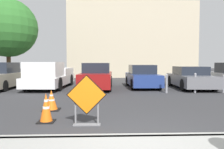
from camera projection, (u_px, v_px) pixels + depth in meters
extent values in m
plane|color=#333335|center=(114.00, 87.00, 14.32)|extent=(96.00, 96.00, 0.00)
cube|color=#999993|center=(139.00, 138.00, 4.34)|extent=(22.58, 0.20, 0.14)
cube|color=black|center=(87.00, 95.00, 5.42)|extent=(1.00, 0.02, 1.00)
cube|color=orange|center=(87.00, 95.00, 5.40)|extent=(0.94, 0.02, 0.94)
cube|color=slate|center=(87.00, 125.00, 5.50)|extent=(0.69, 0.20, 0.02)
cube|color=slate|center=(76.00, 110.00, 5.47)|extent=(0.04, 0.04, 0.78)
cube|color=slate|center=(98.00, 110.00, 5.50)|extent=(0.04, 0.04, 0.78)
cube|color=black|center=(46.00, 121.00, 5.78)|extent=(0.43, 0.43, 0.03)
cone|color=orange|center=(46.00, 107.00, 5.76)|extent=(0.32, 0.32, 0.75)
cylinder|color=white|center=(46.00, 101.00, 5.75)|extent=(0.10, 0.10, 0.07)
cylinder|color=white|center=(46.00, 108.00, 5.76)|extent=(0.18, 0.18, 0.07)
cube|color=black|center=(52.00, 110.00, 7.25)|extent=(0.53, 0.53, 0.03)
cone|color=orange|center=(51.00, 100.00, 7.23)|extent=(0.40, 0.40, 0.64)
cylinder|color=white|center=(51.00, 95.00, 7.22)|extent=(0.12, 0.12, 0.06)
cylinder|color=white|center=(51.00, 100.00, 7.23)|extent=(0.22, 0.22, 0.06)
cube|color=#A39984|center=(0.00, 80.00, 13.11)|extent=(1.80, 4.16, 0.78)
cube|color=#1E232D|center=(1.00, 68.00, 13.17)|extent=(1.57, 1.92, 0.64)
cylinder|color=black|center=(4.00, 86.00, 11.86)|extent=(0.21, 0.63, 0.63)
cylinder|color=black|center=(22.00, 82.00, 14.43)|extent=(0.21, 0.63, 0.63)
cube|color=silver|center=(51.00, 80.00, 13.69)|extent=(2.27, 5.31, 0.55)
cube|color=silver|center=(45.00, 70.00, 12.48)|extent=(1.93, 2.18, 0.85)
cube|color=silver|center=(60.00, 71.00, 15.90)|extent=(1.88, 0.21, 0.45)
cube|color=silver|center=(69.00, 71.00, 14.69)|extent=(0.24, 2.50, 0.45)
cube|color=silver|center=(41.00, 71.00, 14.72)|extent=(0.24, 2.50, 0.45)
cylinder|color=black|center=(59.00, 84.00, 12.12)|extent=(0.28, 0.78, 0.77)
cylinder|color=black|center=(26.00, 84.00, 12.15)|extent=(0.28, 0.78, 0.77)
cylinder|color=black|center=(70.00, 80.00, 15.24)|extent=(0.28, 0.78, 0.77)
cylinder|color=black|center=(45.00, 80.00, 15.27)|extent=(0.28, 0.78, 0.77)
cube|color=maroon|center=(97.00, 79.00, 13.18)|extent=(1.98, 4.36, 0.78)
cube|color=#1E232D|center=(97.00, 68.00, 13.25)|extent=(1.65, 2.04, 0.59)
cylinder|color=black|center=(110.00, 85.00, 11.86)|extent=(0.23, 0.69, 0.68)
cylinder|color=black|center=(80.00, 85.00, 11.88)|extent=(0.23, 0.69, 0.68)
cylinder|color=black|center=(110.00, 81.00, 14.50)|extent=(0.23, 0.69, 0.68)
cylinder|color=black|center=(86.00, 81.00, 14.52)|extent=(0.23, 0.69, 0.68)
cube|color=navy|center=(142.00, 79.00, 13.96)|extent=(1.74, 4.12, 0.70)
cube|color=#1E232D|center=(142.00, 69.00, 14.03)|extent=(1.52, 1.90, 0.57)
cylinder|color=black|center=(160.00, 84.00, 12.73)|extent=(0.20, 0.64, 0.64)
cylinder|color=black|center=(133.00, 84.00, 12.66)|extent=(0.20, 0.64, 0.64)
cylinder|color=black|center=(150.00, 81.00, 15.28)|extent=(0.20, 0.64, 0.64)
cylinder|color=black|center=(128.00, 81.00, 15.21)|extent=(0.20, 0.64, 0.64)
cube|color=slate|center=(190.00, 80.00, 13.47)|extent=(2.13, 4.59, 0.65)
cube|color=#1E232D|center=(190.00, 71.00, 13.55)|extent=(1.78, 2.15, 0.51)
cylinder|color=black|center=(215.00, 85.00, 12.07)|extent=(0.24, 0.69, 0.68)
cylinder|color=black|center=(183.00, 85.00, 12.10)|extent=(0.24, 0.69, 0.68)
cylinder|color=black|center=(196.00, 81.00, 14.86)|extent=(0.24, 0.69, 0.68)
cylinder|color=black|center=(171.00, 81.00, 14.88)|extent=(0.24, 0.69, 0.68)
cylinder|color=black|center=(212.00, 81.00, 14.92)|extent=(0.21, 0.64, 0.64)
cylinder|color=gray|center=(167.00, 84.00, 11.31)|extent=(0.11, 0.11, 0.94)
sphere|color=gray|center=(167.00, 75.00, 11.29)|extent=(0.12, 0.12, 0.12)
cylinder|color=gray|center=(195.00, 83.00, 11.37)|extent=(0.11, 0.11, 0.99)
sphere|color=gray|center=(195.00, 74.00, 11.34)|extent=(0.12, 0.12, 0.12)
cylinder|color=gray|center=(223.00, 84.00, 11.43)|extent=(0.11, 0.11, 0.89)
sphere|color=gray|center=(224.00, 76.00, 11.41)|extent=(0.12, 0.12, 0.12)
cube|color=beige|center=(131.00, 41.00, 25.19)|extent=(13.88, 5.00, 8.09)
cylinder|color=#513823|center=(9.00, 66.00, 17.32)|extent=(0.32, 0.32, 2.60)
sphere|color=#2D6B28|center=(8.00, 28.00, 17.16)|extent=(4.57, 4.57, 4.57)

